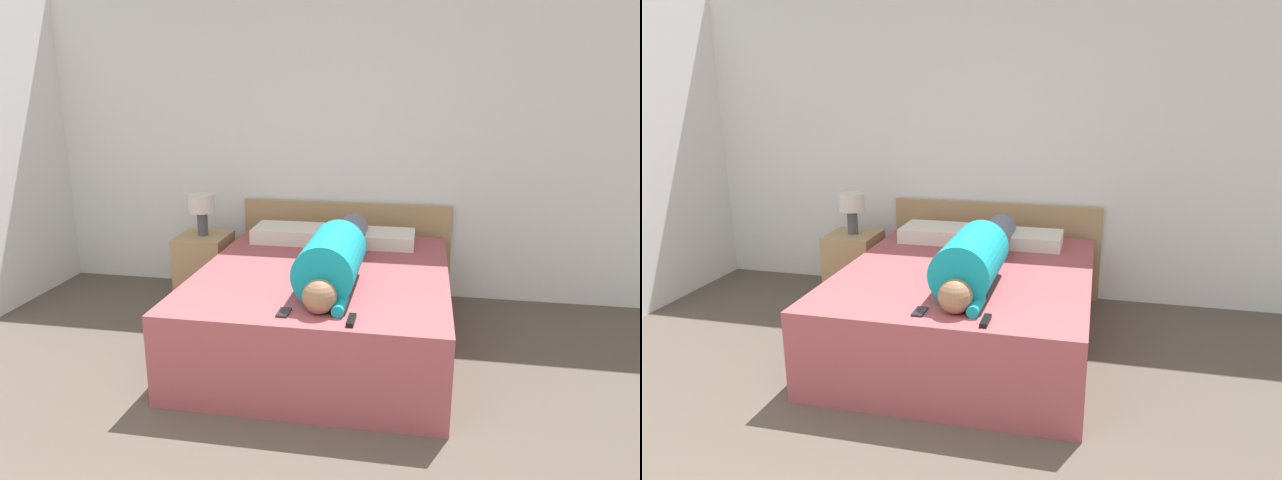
% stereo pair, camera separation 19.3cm
% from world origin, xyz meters
% --- Properties ---
extents(wall_back, '(6.35, 0.06, 2.60)m').
position_xyz_m(wall_back, '(0.00, 3.74, 1.30)').
color(wall_back, white).
rests_on(wall_back, ground_plane).
extents(bed, '(1.69, 1.99, 0.57)m').
position_xyz_m(bed, '(0.07, 2.56, 0.28)').
color(bed, '#A84C51').
rests_on(bed, ground_plane).
extents(headboard, '(1.81, 0.04, 0.82)m').
position_xyz_m(headboard, '(0.07, 3.67, 0.41)').
color(headboard, tan).
rests_on(headboard, ground_plane).
extents(nightstand, '(0.41, 0.43, 0.58)m').
position_xyz_m(nightstand, '(-1.09, 3.26, 0.29)').
color(nightstand, tan).
rests_on(nightstand, ground_plane).
extents(table_lamp, '(0.22, 0.22, 0.35)m').
position_xyz_m(table_lamp, '(-1.09, 3.26, 0.82)').
color(table_lamp, '#4C4C51').
rests_on(table_lamp, nightstand).
extents(person_lying, '(0.36, 1.66, 0.36)m').
position_xyz_m(person_lying, '(0.18, 2.39, 0.73)').
color(person_lying, '#936B4C').
rests_on(person_lying, bed).
extents(pillow_near_headboard, '(0.56, 0.38, 0.12)m').
position_xyz_m(pillow_near_headboard, '(-0.34, 3.26, 0.63)').
color(pillow_near_headboard, silver).
rests_on(pillow_near_headboard, bed).
extents(pillow_second, '(0.53, 0.38, 0.10)m').
position_xyz_m(pillow_second, '(0.41, 3.26, 0.62)').
color(pillow_second, silver).
rests_on(pillow_second, bed).
extents(tv_remote, '(0.04, 0.15, 0.02)m').
position_xyz_m(tv_remote, '(0.37, 1.69, 0.58)').
color(tv_remote, black).
rests_on(tv_remote, bed).
extents(cell_phone, '(0.06, 0.13, 0.01)m').
position_xyz_m(cell_phone, '(-0.02, 1.75, 0.58)').
color(cell_phone, black).
rests_on(cell_phone, bed).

